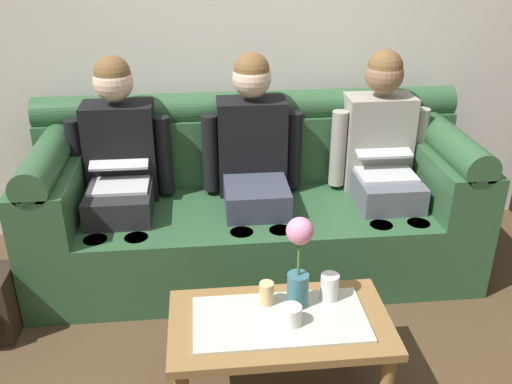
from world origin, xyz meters
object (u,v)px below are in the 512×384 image
couch (254,205)px  person_middle (254,159)px  person_right (382,154)px  cup_near_left (267,293)px  person_left (120,164)px  flower_vase (299,259)px  cup_far_center (329,287)px  cup_near_right (292,315)px  coffee_table (280,331)px

couch → person_middle: bearing=-90.0°
person_right → cup_near_left: (-0.77, -0.96, -0.20)m
person_middle → person_right: 0.73m
person_left → flower_vase: (0.81, -0.98, -0.03)m
couch → cup_far_center: couch is taller
person_left → person_middle: same height
couch → cup_far_center: 0.99m
person_right → cup_near_right: (-0.69, -1.11, -0.21)m
person_right → person_middle: bearing=179.9°
couch → cup_near_right: 1.11m
flower_vase → cup_far_center: (0.14, 0.03, -0.16)m
cup_near_right → couch: bearing=92.1°
person_right → flower_vase: (-0.64, -0.98, -0.03)m
person_left → person_middle: (0.73, 0.00, 0.00)m
couch → coffee_table: couch is taller
cup_near_right → person_right: bearing=58.1°
flower_vase → person_right: bearing=56.8°
person_right → cup_near_left: size_ratio=12.36×
person_left → cup_near_right: (0.77, -1.11, -0.21)m
person_middle → cup_near_right: (0.04, -1.11, -0.21)m
coffee_table → flower_vase: bearing=44.7°
couch → cup_near_left: size_ratio=24.46×
person_left → person_middle: size_ratio=1.00×
flower_vase → cup_near_left: 0.21m
person_middle → person_right: same height
person_left → cup_near_left: person_left is taller
flower_vase → cup_near_right: size_ratio=4.97×
coffee_table → flower_vase: flower_vase is taller
cup_near_left → cup_far_center: bearing=1.3°
couch → cup_near_right: size_ratio=29.77×
person_left → flower_vase: person_left is taller
flower_vase → cup_far_center: flower_vase is taller
person_left → cup_far_center: person_left is taller
cup_far_center → person_right: bearing=62.2°
person_middle → coffee_table: size_ratio=1.37×
cup_near_left → cup_far_center: (0.27, 0.01, 0.01)m
person_right → coffee_table: bearing=-124.3°
person_left → cup_near_left: bearing=-54.6°
cup_near_left → person_right: bearing=51.4°
couch → coffee_table: size_ratio=2.71×
person_left → cup_near_right: person_left is taller
coffee_table → flower_vase: size_ratio=2.21×
flower_vase → person_left: bearing=129.4°
couch → person_middle: (0.00, -0.00, 0.29)m
cup_far_center → person_left: bearing=134.7°
person_left → coffee_table: bearing=-55.7°
cup_near_right → person_middle: bearing=92.1°
coffee_table → cup_far_center: (0.22, 0.11, 0.12)m
person_left → flower_vase: size_ratio=3.03×
person_right → cup_near_left: bearing=-128.6°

